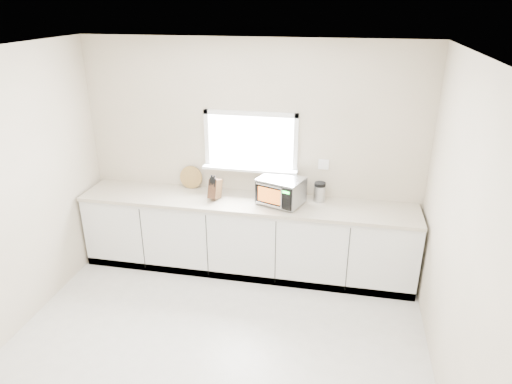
# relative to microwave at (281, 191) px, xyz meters

# --- Properties ---
(ground) EXTENTS (4.00, 4.00, 0.00)m
(ground) POSITION_rel_microwave_xyz_m (-0.41, -1.69, -1.08)
(ground) COLOR beige
(ground) RESTS_ON ground
(back_wall) EXTENTS (4.00, 0.17, 2.70)m
(back_wall) POSITION_rel_microwave_xyz_m (-0.40, 0.31, 0.28)
(back_wall) COLOR beige
(back_wall) RESTS_ON ground
(cabinets) EXTENTS (3.92, 0.60, 0.88)m
(cabinets) POSITION_rel_microwave_xyz_m (-0.41, 0.01, -0.64)
(cabinets) COLOR silver
(cabinets) RESTS_ON ground
(countertop) EXTENTS (3.92, 0.64, 0.04)m
(countertop) POSITION_rel_microwave_xyz_m (-0.41, -0.00, -0.18)
(countertop) COLOR beige
(countertop) RESTS_ON cabinets
(microwave) EXTENTS (0.57, 0.51, 0.31)m
(microwave) POSITION_rel_microwave_xyz_m (0.00, 0.00, 0.00)
(microwave) COLOR black
(microwave) RESTS_ON countertop
(knife_block) EXTENTS (0.14, 0.23, 0.31)m
(knife_block) POSITION_rel_microwave_xyz_m (-0.77, -0.02, -0.03)
(knife_block) COLOR #4B331B
(knife_block) RESTS_ON countertop
(cutting_board) EXTENTS (0.28, 0.07, 0.28)m
(cutting_board) POSITION_rel_microwave_xyz_m (-1.15, 0.25, -0.02)
(cutting_board) COLOR olive
(cutting_board) RESTS_ON countertop
(coffee_grinder) EXTENTS (0.17, 0.17, 0.23)m
(coffee_grinder) POSITION_rel_microwave_xyz_m (0.43, 0.16, -0.05)
(coffee_grinder) COLOR #A9ACB1
(coffee_grinder) RESTS_ON countertop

